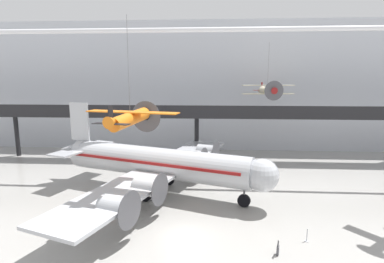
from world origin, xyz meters
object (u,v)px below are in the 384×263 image
suspended_plane_orange_highwing (130,118)px  info_sign_pedestal (278,249)px  stanchion_barrier (307,237)px  suspended_plane_cream_biplane (267,91)px  airliner_silver_main (155,163)px

suspended_plane_orange_highwing → info_sign_pedestal: size_ratio=8.68×
info_sign_pedestal → stanchion_barrier: bearing=56.1°
suspended_plane_cream_biplane → suspended_plane_orange_highwing: bearing=-45.1°
info_sign_pedestal → airliner_silver_main: bearing=152.8°
stanchion_barrier → info_sign_pedestal: bearing=-142.9°
suspended_plane_cream_biplane → info_sign_pedestal: size_ratio=6.96×
info_sign_pedestal → suspended_plane_cream_biplane: bearing=101.1°
airliner_silver_main → stanchion_barrier: airliner_silver_main is taller
airliner_silver_main → info_sign_pedestal: size_ratio=25.20×
airliner_silver_main → info_sign_pedestal: bearing=-26.8°
stanchion_barrier → suspended_plane_orange_highwing: bearing=165.3°
airliner_silver_main → suspended_plane_cream_biplane: bearing=65.3°
suspended_plane_orange_highwing → stanchion_barrier: (15.08, -3.96, -8.98)m
stanchion_barrier → info_sign_pedestal: info_sign_pedestal is taller
airliner_silver_main → suspended_plane_cream_biplane: 22.97m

